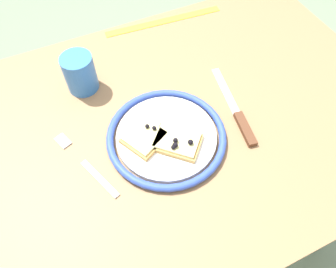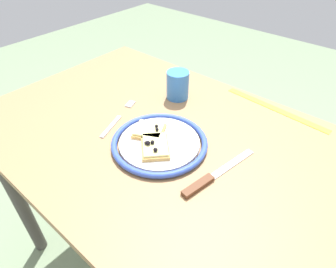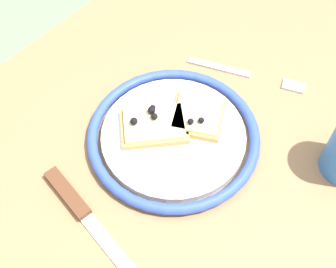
# 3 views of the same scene
# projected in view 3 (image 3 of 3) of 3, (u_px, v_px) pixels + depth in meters

# --- Properties ---
(dining_table) EXTENTS (1.16, 0.74, 0.74)m
(dining_table) POSITION_uv_depth(u_px,v_px,m) (191.00, 186.00, 0.72)
(dining_table) COLOR #936D47
(dining_table) RESTS_ON ground_plane
(plate) EXTENTS (0.26, 0.26, 0.02)m
(plate) POSITION_uv_depth(u_px,v_px,m) (175.00, 134.00, 0.65)
(plate) COLOR white
(plate) RESTS_ON dining_table
(pizza_slice_near) EXTENTS (0.11, 0.11, 0.03)m
(pizza_slice_near) POSITION_uv_depth(u_px,v_px,m) (198.00, 115.00, 0.65)
(pizza_slice_near) COLOR tan
(pizza_slice_near) RESTS_ON plate
(pizza_slice_far) EXTENTS (0.12, 0.12, 0.03)m
(pizza_slice_far) POSITION_uv_depth(u_px,v_px,m) (154.00, 125.00, 0.64)
(pizza_slice_far) COLOR tan
(pizza_slice_far) RESTS_ON plate
(knife) EXTENTS (0.06, 0.24, 0.01)m
(knife) POSITION_uv_depth(u_px,v_px,m) (81.00, 210.00, 0.58)
(knife) COLOR silver
(knife) RESTS_ON dining_table
(fork) EXTENTS (0.09, 0.19, 0.00)m
(fork) POSITION_uv_depth(u_px,v_px,m) (246.00, 74.00, 0.72)
(fork) COLOR silver
(fork) RESTS_ON dining_table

